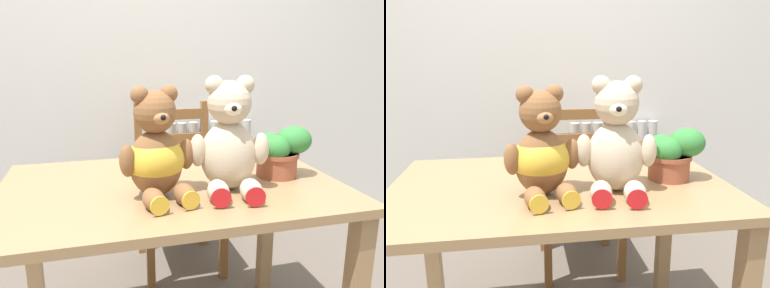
% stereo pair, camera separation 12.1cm
% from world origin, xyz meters
% --- Properties ---
extents(wall_back, '(8.00, 0.04, 2.60)m').
position_xyz_m(wall_back, '(0.00, 1.46, 1.30)').
color(wall_back, silver).
rests_on(wall_back, ground_plane).
extents(radiator, '(0.58, 0.10, 0.77)m').
position_xyz_m(radiator, '(0.46, 1.39, 0.35)').
color(radiator, beige).
rests_on(radiator, ground_plane).
extents(dining_table, '(1.18, 0.76, 0.74)m').
position_xyz_m(dining_table, '(0.00, 0.38, 0.62)').
color(dining_table, '#9E7A51').
rests_on(dining_table, ground_plane).
extents(wooden_chair_behind, '(0.43, 0.42, 0.92)m').
position_xyz_m(wooden_chair_behind, '(0.18, 1.10, 0.45)').
color(wooden_chair_behind, brown).
rests_on(wooden_chair_behind, ground_plane).
extents(teddy_bear_left, '(0.25, 0.27, 0.35)m').
position_xyz_m(teddy_bear_left, '(-0.07, 0.28, 0.88)').
color(teddy_bear_left, brown).
rests_on(teddy_bear_left, dining_table).
extents(teddy_bear_right, '(0.27, 0.28, 0.38)m').
position_xyz_m(teddy_bear_right, '(0.17, 0.27, 0.90)').
color(teddy_bear_right, beige).
rests_on(teddy_bear_right, dining_table).
extents(potted_plant, '(0.20, 0.16, 0.19)m').
position_xyz_m(potted_plant, '(0.41, 0.36, 0.84)').
color(potted_plant, '#9E5138').
rests_on(potted_plant, dining_table).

